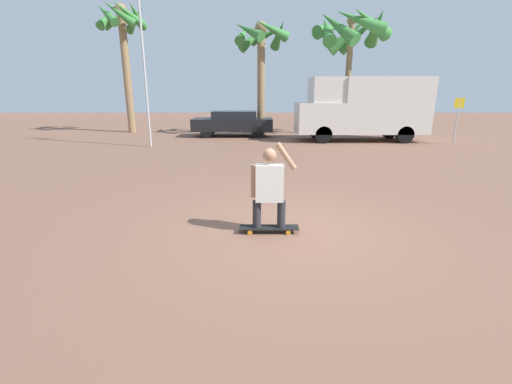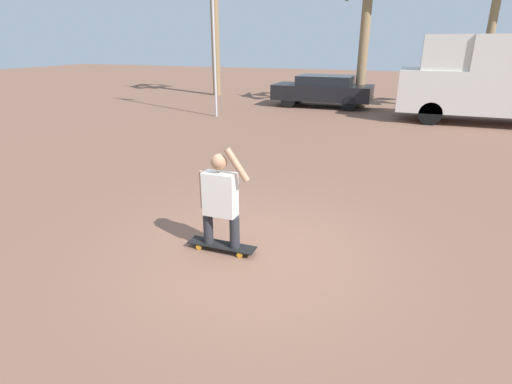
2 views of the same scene
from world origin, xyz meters
name	(u,v)px [view 2 (image 2 of 2)]	position (x,y,z in m)	size (l,w,h in m)	color
ground_plane	(253,252)	(0.00, 0.00, 0.00)	(80.00, 80.00, 0.00)	brown
skateboard	(222,245)	(-0.44, -0.13, 0.08)	(1.00, 0.24, 0.10)	black
person_skateboarder	(220,196)	(-0.44, -0.13, 0.84)	(0.74, 0.22, 1.44)	#28282D
camper_van	(499,77)	(4.67, 11.94, 1.66)	(6.29, 2.27, 3.06)	black
parked_car_black	(323,90)	(-1.93, 13.82, 0.75)	(4.39, 1.93, 1.39)	black
flagpole	(214,0)	(-5.31, 9.78, 4.23)	(0.99, 0.12, 7.50)	#B7B7BC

